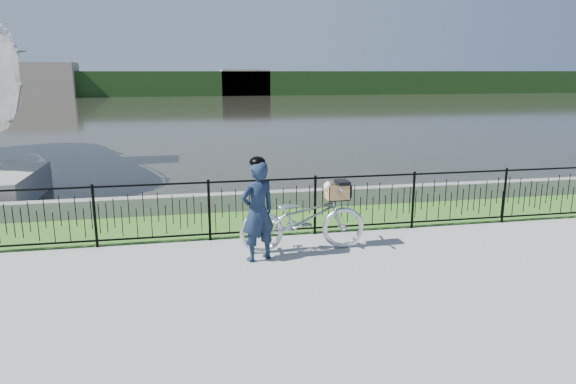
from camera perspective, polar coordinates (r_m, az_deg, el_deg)
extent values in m
plane|color=gray|center=(8.29, -1.11, -8.43)|extent=(120.00, 120.00, 0.00)
cube|color=#356720|center=(10.71, -3.51, -3.33)|extent=(60.00, 2.00, 0.01)
plane|color=black|center=(40.72, -9.24, 8.84)|extent=(120.00, 120.00, 0.00)
cube|color=slate|center=(11.62, -4.18, -1.01)|extent=(60.00, 0.30, 0.40)
cube|color=#203F18|center=(67.61, -10.11, 11.81)|extent=(120.00, 6.00, 3.00)
cube|color=#A08F80|center=(67.68, -25.80, 11.14)|extent=(8.00, 4.00, 4.00)
cube|color=#A08F80|center=(66.50, -4.80, 12.03)|extent=(6.00, 3.00, 3.20)
imported|color=silver|center=(8.90, 1.65, -2.95)|extent=(2.20, 0.77, 1.16)
cube|color=black|center=(8.97, 5.49, -0.80)|extent=(0.38, 0.18, 0.02)
cube|color=#997547|center=(8.96, 5.49, -0.76)|extent=(0.39, 0.30, 0.01)
cube|color=#997547|center=(9.07, 5.26, 0.24)|extent=(0.39, 0.01, 0.27)
cube|color=#997547|center=(8.80, 5.78, -0.18)|extent=(0.39, 0.01, 0.27)
cube|color=#997547|center=(8.99, 6.65, 0.08)|extent=(0.02, 0.30, 0.27)
cube|color=#997547|center=(8.88, 4.36, -0.02)|extent=(0.01, 0.30, 0.27)
cube|color=black|center=(8.92, 6.06, 1.08)|extent=(0.21, 0.32, 0.06)
cube|color=black|center=(8.99, 6.76, 0.26)|extent=(0.02, 0.32, 0.22)
ellipsoid|color=silver|center=(8.93, 5.39, 0.00)|extent=(0.31, 0.22, 0.20)
sphere|color=silver|center=(8.84, 4.49, 0.68)|extent=(0.15, 0.15, 0.15)
sphere|color=silver|center=(8.82, 4.20, 0.44)|extent=(0.07, 0.07, 0.07)
sphere|color=black|center=(8.80, 4.06, 0.39)|extent=(0.02, 0.02, 0.02)
cone|color=olive|center=(8.89, 4.39, 1.14)|extent=(0.06, 0.08, 0.08)
cone|color=olive|center=(8.80, 4.69, 1.01)|extent=(0.06, 0.08, 0.08)
imported|color=#142037|center=(8.39, -3.39, -2.18)|extent=(0.72, 0.60, 1.67)
ellipsoid|color=black|center=(8.21, -3.47, 3.30)|extent=(0.26, 0.29, 0.18)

